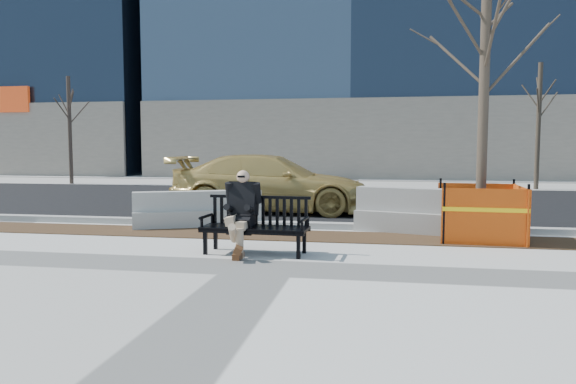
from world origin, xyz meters
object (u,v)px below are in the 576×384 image
object	(u,v)px
sedan	(271,212)
jersey_barrier_left	(198,227)
seated_man	(242,253)
jersey_barrier_right	(435,234)
bench	(255,254)
tree_fence	(479,240)

from	to	relation	value
sedan	jersey_barrier_left	bearing A→B (deg)	158.47
seated_man	sedan	xyz separation A→B (m)	(-0.58, 5.03, 0.00)
jersey_barrier_right	bench	bearing A→B (deg)	-124.75
bench	tree_fence	bearing A→B (deg)	30.98
bench	jersey_barrier_left	size ratio (longest dim) A/B	0.64
seated_man	tree_fence	size ratio (longest dim) A/B	0.25
tree_fence	jersey_barrier_left	xyz separation A→B (m)	(-5.34, 0.61, 0.00)
tree_fence	jersey_barrier_right	bearing A→B (deg)	145.75
bench	tree_fence	size ratio (longest dim) A/B	0.32
bench	sedan	size ratio (longest dim) A/B	0.34
bench	sedan	bearing A→B (deg)	102.23
tree_fence	jersey_barrier_right	distance (m)	0.86
tree_fence	jersey_barrier_left	size ratio (longest dim) A/B	2.01
jersey_barrier_left	sedan	bearing A→B (deg)	45.85
seated_man	jersey_barrier_left	xyz separation A→B (m)	(-1.55, 2.44, 0.00)
tree_fence	sedan	distance (m)	5.42
bench	sedan	xyz separation A→B (m)	(-0.81, 5.09, 0.00)
seated_man	jersey_barrier_left	size ratio (longest dim) A/B	0.49
jersey_barrier_left	jersey_barrier_right	size ratio (longest dim) A/B	0.86
jersey_barrier_left	bench	bearing A→B (deg)	-78.16
jersey_barrier_right	sedan	bearing A→B (deg)	159.08
tree_fence	jersey_barrier_left	world-z (taller)	tree_fence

